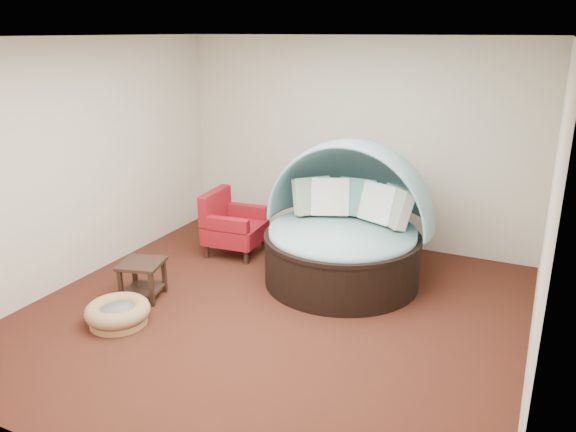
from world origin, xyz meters
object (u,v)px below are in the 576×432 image
at_px(red_armchair, 231,225).
at_px(side_table, 142,275).
at_px(pet_basket, 118,313).
at_px(canopy_daybed, 346,217).

relative_size(red_armchair, side_table, 1.54).
relative_size(pet_basket, side_table, 1.43).
height_order(canopy_daybed, pet_basket, canopy_daybed).
distance_m(canopy_daybed, red_armchair, 1.71).
distance_m(red_armchair, side_table, 1.61).
bearing_deg(side_table, canopy_daybed, 38.06).
distance_m(pet_basket, red_armchair, 2.19).
bearing_deg(pet_basket, side_table, 103.94).
xyz_separation_m(canopy_daybed, red_armchair, (-1.65, 0.14, -0.39)).
xyz_separation_m(pet_basket, red_armchair, (0.06, 2.17, 0.27)).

